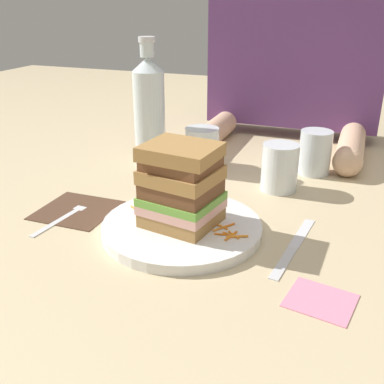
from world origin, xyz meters
The scene contains 26 objects.
ground_plane centered at (0.00, 0.00, 0.00)m, with size 3.00×3.00×0.00m, color #C6B289.
main_plate centered at (0.00, 0.00, 0.01)m, with size 0.26×0.26×0.02m, color white.
sandwich centered at (0.00, 0.00, 0.08)m, with size 0.13×0.12×0.13m.
carrot_shred_0 centered at (-0.06, 0.03, 0.02)m, with size 0.00×0.00×0.02m, color orange.
carrot_shred_1 centered at (-0.07, 0.03, 0.02)m, with size 0.00×0.00×0.02m, color orange.
carrot_shred_2 centered at (-0.06, 0.01, 0.02)m, with size 0.00×0.00×0.02m, color orange.
carrot_shred_3 centered at (-0.05, 0.02, 0.02)m, with size 0.00×0.00×0.03m, color orange.
carrot_shred_4 centered at (-0.09, 0.03, 0.02)m, with size 0.00×0.00×0.03m, color orange.
carrot_shred_5 centered at (-0.09, 0.02, 0.02)m, with size 0.00×0.00×0.03m, color orange.
carrot_shred_6 centered at (0.08, -0.01, 0.02)m, with size 0.00×0.00×0.02m, color orange.
carrot_shred_7 centered at (0.07, -0.02, 0.02)m, with size 0.00×0.00×0.02m, color orange.
carrot_shred_8 centered at (0.07, 0.02, 0.02)m, with size 0.00×0.00×0.02m, color orange.
carrot_shred_9 centered at (0.10, -0.02, 0.02)m, with size 0.00×0.00×0.03m, color orange.
carrot_shred_10 centered at (0.09, -0.02, 0.02)m, with size 0.00×0.00×0.03m, color orange.
carrot_shred_11 centered at (0.07, 0.01, 0.02)m, with size 0.00×0.00×0.02m, color orange.
carrot_shred_12 centered at (0.09, -0.01, 0.02)m, with size 0.00×0.00×0.03m, color orange.
carrot_shred_13 centered at (0.06, 0.00, 0.02)m, with size 0.00×0.00×0.03m, color orange.
napkin_dark centered at (-0.20, 0.01, 0.00)m, with size 0.13×0.13×0.00m, color #4C3323.
fork centered at (-0.21, -0.01, 0.00)m, with size 0.03×0.17×0.00m.
knife centered at (0.18, 0.01, 0.00)m, with size 0.04×0.20×0.00m.
juice_glass centered at (0.11, 0.23, 0.04)m, with size 0.07×0.07×0.09m.
water_bottle centered at (-0.19, 0.27, 0.12)m, with size 0.07×0.07×0.27m.
empty_tumbler_0 centered at (0.16, 0.35, 0.05)m, with size 0.07×0.07×0.09m, color silver.
empty_tumbler_1 centered at (-0.08, 0.31, 0.04)m, with size 0.07×0.07×0.09m, color silver.
napkin_pink centered at (0.23, -0.11, 0.00)m, with size 0.08×0.07×0.00m, color pink.
diner_across centered at (0.06, 0.62, 0.28)m, with size 0.45×0.40×0.60m.
Camera 1 is at (0.25, -0.60, 0.35)m, focal length 42.60 mm.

